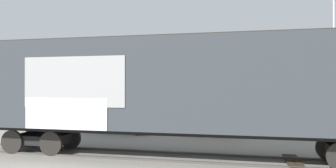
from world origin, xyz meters
name	(u,v)px	position (x,y,z in m)	size (l,w,h in m)	color
ground_plane	(216,159)	(0.00, 0.00, 0.00)	(260.00, 260.00, 0.00)	gray
track	(170,156)	(-1.68, 0.04, 0.04)	(59.96, 5.72, 0.08)	#4C4742
freight_car	(185,86)	(-1.14, 0.00, 2.64)	(17.44, 4.15, 4.55)	#33383D
flagpole	(331,41)	(7.98, 12.43, 5.81)	(1.35, 0.18, 9.68)	silver
hillside	(218,76)	(0.02, 71.52, 5.24)	(150.29, 40.42, 15.26)	gray
parked_car_blue	(121,118)	(-5.48, 6.10, 0.83)	(4.25, 2.38, 1.69)	navy
parked_car_red	(210,120)	(-0.36, 6.10, 0.77)	(4.33, 2.56, 1.52)	#B21E1E
parked_car_silver	(312,120)	(4.99, 6.25, 0.87)	(4.91, 2.22, 1.69)	#B7BABF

